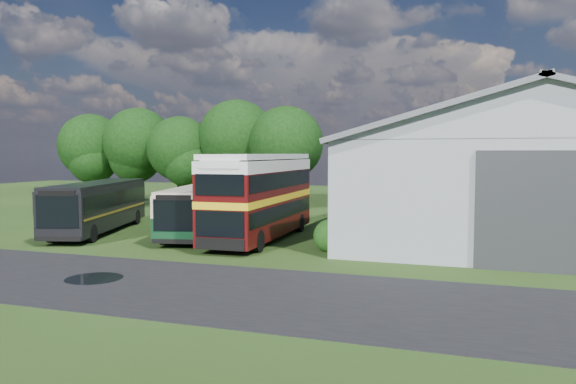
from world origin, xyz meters
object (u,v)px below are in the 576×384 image
at_px(storage_shed, 523,165).
at_px(bus_green_single, 200,209).
at_px(bus_maroon_double, 260,197).
at_px(bus_dark_single, 98,206).

relative_size(storage_shed, bus_green_single, 2.29).
height_order(bus_green_single, bus_maroon_double, bus_maroon_double).
height_order(storage_shed, bus_green_single, storage_shed).
distance_m(storage_shed, bus_maroon_double, 16.15).
xyz_separation_m(bus_green_single, bus_dark_single, (-6.45, -1.14, 0.10)).
height_order(storage_shed, bus_maroon_double, storage_shed).
distance_m(bus_maroon_double, bus_dark_single, 10.57).
bearing_deg(bus_maroon_double, bus_dark_single, -179.02).
bearing_deg(bus_dark_single, storage_shed, 1.45).
bearing_deg(bus_dark_single, bus_maroon_double, -13.90).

